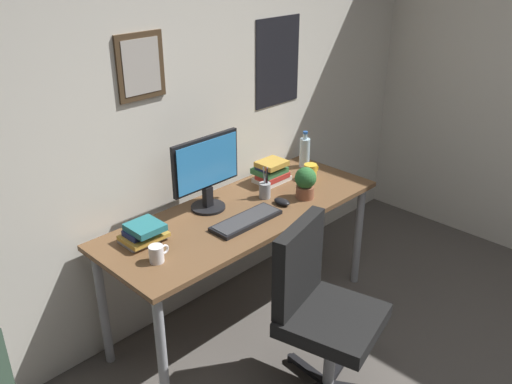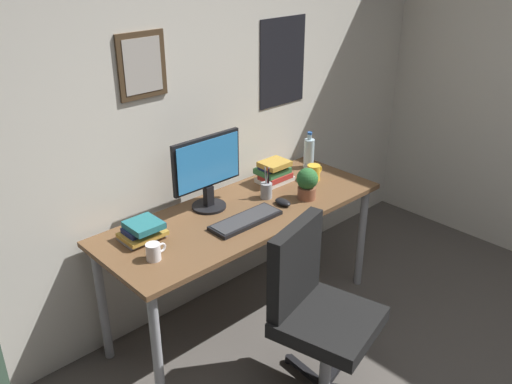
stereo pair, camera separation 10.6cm
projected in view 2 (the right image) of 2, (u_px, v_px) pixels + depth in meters
The scene contains 13 objects.
wall_back at pixel (184, 108), 3.11m from camera, with size 4.40×0.10×2.60m.
desk at pixel (244, 222), 3.17m from camera, with size 1.75×0.65×0.76m.
office_chair at pixel (315, 306), 2.70m from camera, with size 0.58×0.58×0.95m.
monitor at pixel (207, 169), 3.06m from camera, with size 0.46×0.20×0.43m.
keyboard at pixel (246, 220), 3.00m from camera, with size 0.43×0.15×0.03m.
computer_mouse at pixel (283, 202), 3.18m from camera, with size 0.06×0.11×0.04m.
water_bottle at pixel (309, 153), 3.66m from camera, with size 0.07×0.07×0.25m.
coffee_mug_near at pixel (154, 252), 2.64m from camera, with size 0.11×0.07×0.09m.
coffee_mug_far at pixel (314, 172), 3.50m from camera, with size 0.12×0.08×0.10m.
potted_plant at pixel (307, 182), 3.23m from camera, with size 0.13×0.13×0.20m.
pen_cup at pixel (266, 190), 3.26m from camera, with size 0.07×0.07×0.20m.
book_stack_left at pixel (274, 172), 3.46m from camera, with size 0.22×0.18×0.15m.
book_stack_right at pixel (143, 230), 2.82m from camera, with size 0.23×0.19×0.11m.
Camera 2 is at (-1.77, -0.33, 2.20)m, focal length 38.11 mm.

